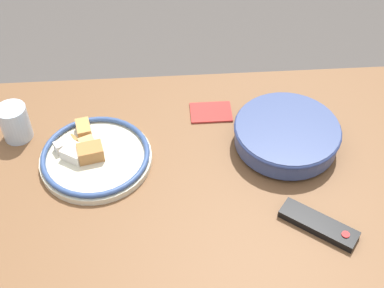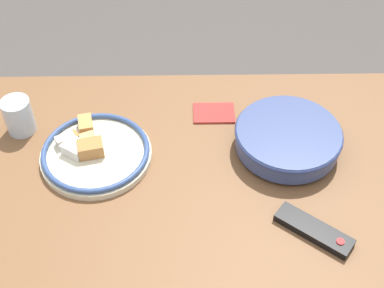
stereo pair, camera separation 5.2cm
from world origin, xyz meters
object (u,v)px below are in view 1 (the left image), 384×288
object	(u,v)px
noodle_bowl	(287,134)
food_plate	(94,156)
tv_remote	(319,224)
drinking_glass	(15,123)

from	to	relation	value
noodle_bowl	food_plate	bearing A→B (deg)	2.42
tv_remote	noodle_bowl	bearing A→B (deg)	-136.49
drinking_glass	tv_remote	bearing A→B (deg)	154.69
tv_remote	drinking_glass	distance (m)	0.82
noodle_bowl	drinking_glass	distance (m)	0.72
food_plate	drinking_glass	world-z (taller)	drinking_glass
tv_remote	food_plate	bearing A→B (deg)	-77.16
drinking_glass	noodle_bowl	bearing A→B (deg)	173.35
food_plate	tv_remote	bearing A→B (deg)	155.15
tv_remote	drinking_glass	xyz separation A→B (m)	(0.74, -0.35, 0.04)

